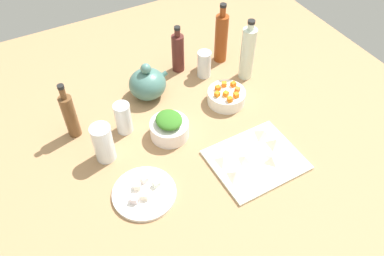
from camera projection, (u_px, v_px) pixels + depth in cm
name	position (u px, v px, depth cm)	size (l,w,h in cm)	color
tabletop	(192.00, 140.00, 143.13)	(190.00, 190.00, 3.00)	#A57C53
cutting_board	(256.00, 160.00, 134.30)	(30.07, 25.10, 1.00)	silver
plate_tofu	(144.00, 193.00, 124.93)	(20.59, 20.59, 1.20)	white
bowl_greens	(169.00, 129.00, 140.57)	(14.02, 14.02, 6.18)	white
bowl_carrots	(226.00, 97.00, 153.02)	(14.82, 14.82, 5.28)	white
teapot	(148.00, 83.00, 153.09)	(16.31, 14.61, 15.59)	#46736A
bottle_0	(178.00, 52.00, 162.45)	(5.15, 5.15, 21.07)	#52231F
bottle_1	(248.00, 53.00, 157.23)	(5.74, 5.74, 26.68)	silver
bottle_2	(70.00, 115.00, 136.39)	(4.65, 4.65, 23.18)	brown
bottle_3	(221.00, 37.00, 165.36)	(5.47, 5.47, 26.96)	#8D3D15
drinking_glass_0	(204.00, 64.00, 161.94)	(5.71, 5.71, 11.65)	white
drinking_glass_1	(123.00, 118.00, 140.06)	(5.92, 5.92, 12.44)	white
drinking_glass_2	(103.00, 143.00, 130.48)	(6.92, 6.92, 14.67)	white
carrot_cube_0	(224.00, 84.00, 152.77)	(1.80, 1.80, 1.80)	orange
carrot_cube_1	(236.00, 95.00, 148.41)	(1.80, 1.80, 1.80)	orange
carrot_cube_2	(237.00, 90.00, 150.52)	(1.80, 1.80, 1.80)	orange
carrot_cube_3	(226.00, 94.00, 148.92)	(1.80, 1.80, 1.80)	orange
carrot_cube_4	(217.00, 94.00, 148.74)	(1.80, 1.80, 1.80)	orange
carrot_cube_5	(233.00, 84.00, 152.75)	(1.80, 1.80, 1.80)	orange
carrot_cube_6	(230.00, 99.00, 146.79)	(1.80, 1.80, 1.80)	orange
carrot_cube_7	(218.00, 88.00, 151.19)	(1.80, 1.80, 1.80)	orange
chopped_greens_mound	(169.00, 120.00, 137.01)	(10.31, 9.37, 3.55)	#357322
tofu_cube_0	(156.00, 183.00, 125.44)	(2.20, 2.20, 2.20)	white
tofu_cube_1	(134.00, 199.00, 121.35)	(2.20, 2.20, 2.20)	white
tofu_cube_2	(145.00, 196.00, 122.22)	(2.20, 2.20, 2.20)	#FBEBCD
tofu_cube_3	(137.00, 186.00, 124.74)	(2.20, 2.20, 2.20)	#EEE2CD
tofu_cube_4	(144.00, 179.00, 126.67)	(2.20, 2.20, 2.20)	white
dumpling_0	(224.00, 159.00, 132.59)	(5.67, 5.00, 2.14)	beige
dumpling_1	(271.00, 159.00, 132.41)	(4.47, 4.36, 2.40)	beige
dumpling_2	(245.00, 158.00, 132.73)	(4.01, 3.87, 2.10)	beige
dumpling_3	(236.00, 174.00, 128.00)	(4.96, 4.85, 2.44)	beige
dumpling_4	(276.00, 142.00, 137.28)	(5.39, 5.01, 2.70)	beige
dumpling_5	(264.00, 133.00, 140.37)	(5.68, 5.46, 2.50)	beige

